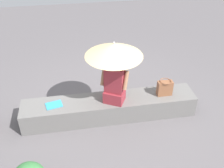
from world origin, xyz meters
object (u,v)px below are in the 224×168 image
person_seated (114,83)px  handbag_black (165,88)px  magazine (54,105)px  parasol (114,50)px

person_seated → handbag_black: person_seated is taller
handbag_black → magazine: 2.01m
person_seated → magazine: size_ratio=3.21×
parasol → magazine: bearing=-0.3°
parasol → handbag_black: 1.27m
magazine → parasol: bearing=167.0°
handbag_black → magazine: handbag_black is taller
person_seated → magazine: (1.07, -0.06, -0.38)m
parasol → person_seated: bearing=94.2°
person_seated → magazine: bearing=-3.0°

